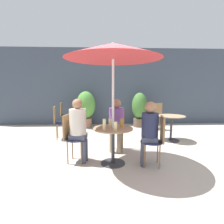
# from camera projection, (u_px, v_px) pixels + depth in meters

# --- Properties ---
(ground_plane) EXTENTS (20.00, 20.00, 0.00)m
(ground_plane) POSITION_uv_depth(u_px,v_px,m) (124.00, 167.00, 3.23)
(ground_plane) COLOR #B2A899
(storefront_wall) EXTENTS (10.00, 0.06, 3.00)m
(storefront_wall) POSITION_uv_depth(u_px,v_px,m) (113.00, 87.00, 6.95)
(storefront_wall) COLOR #3D4756
(storefront_wall) RESTS_ON ground_plane
(cafe_table_near) EXTENTS (0.75, 0.75, 0.70)m
(cafe_table_near) POSITION_uv_depth(u_px,v_px,m) (113.00, 138.00, 3.32)
(cafe_table_near) COLOR #2D2D33
(cafe_table_near) RESTS_ON ground_plane
(cafe_table_far) EXTENTS (0.73, 0.73, 0.70)m
(cafe_table_far) POSITION_uv_depth(u_px,v_px,m) (171.00, 123.00, 4.80)
(cafe_table_far) COLOR #2D2D33
(cafe_table_far) RESTS_ON ground_plane
(bistro_chair_0) EXTENTS (0.43, 0.41, 0.94)m
(bistro_chair_0) POSITION_uv_depth(u_px,v_px,m) (157.00, 137.00, 3.21)
(bistro_chair_0) COLOR #232847
(bistro_chair_0) RESTS_ON ground_plane
(bistro_chair_1) EXTENTS (0.41, 0.43, 0.94)m
(bistro_chair_1) POSITION_uv_depth(u_px,v_px,m) (117.00, 126.00, 4.12)
(bistro_chair_1) COLOR #232847
(bistro_chair_1) RESTS_ON ground_plane
(bistro_chair_2) EXTENTS (0.43, 0.41, 0.94)m
(bistro_chair_2) POSITION_uv_depth(u_px,v_px,m) (71.00, 134.00, 3.41)
(bistro_chair_2) COLOR #232847
(bistro_chair_2) RESTS_ON ground_plane
(bistro_chair_3) EXTENTS (0.42, 0.41, 0.94)m
(bistro_chair_3) POSITION_uv_depth(u_px,v_px,m) (64.00, 113.00, 6.32)
(bistro_chair_3) COLOR #232847
(bistro_chair_3) RESTS_ON ground_plane
(bistro_chair_4) EXTENTS (0.43, 0.41, 0.94)m
(bistro_chair_4) POSITION_uv_depth(u_px,v_px,m) (58.00, 120.00, 4.95)
(bistro_chair_4) COLOR #232847
(bistro_chair_4) RESTS_ON ground_plane
(bistro_chair_5) EXTENTS (0.45, 0.46, 0.94)m
(bistro_chair_5) POSITION_uv_depth(u_px,v_px,m) (156.00, 114.00, 6.12)
(bistro_chair_5) COLOR #232847
(bistro_chair_5) RESTS_ON ground_plane
(seated_person_0) EXTENTS (0.33, 0.30, 1.21)m
(seated_person_0) POSITION_uv_depth(u_px,v_px,m) (149.00, 127.00, 3.21)
(seated_person_0) COLOR #42475B
(seated_person_0) RESTS_ON ground_plane
(seated_person_1) EXTENTS (0.34, 0.37, 1.21)m
(seated_person_1) POSITION_uv_depth(u_px,v_px,m) (116.00, 121.00, 3.94)
(seated_person_1) COLOR gray
(seated_person_1) RESTS_ON ground_plane
(seated_person_2) EXTENTS (0.35, 0.32, 1.25)m
(seated_person_2) POSITION_uv_depth(u_px,v_px,m) (79.00, 125.00, 3.37)
(seated_person_2) COLOR #42475B
(seated_person_2) RESTS_ON ground_plane
(beer_glass_0) EXTENTS (0.07, 0.07, 0.16)m
(beer_glass_0) POSITION_uv_depth(u_px,v_px,m) (115.00, 126.00, 3.10)
(beer_glass_0) COLOR beige
(beer_glass_0) RESTS_ON cafe_table_near
(beer_glass_1) EXTENTS (0.07, 0.07, 0.17)m
(beer_glass_1) POSITION_uv_depth(u_px,v_px,m) (122.00, 123.00, 3.36)
(beer_glass_1) COLOR #B28433
(beer_glass_1) RESTS_ON cafe_table_near
(beer_glass_2) EXTENTS (0.07, 0.07, 0.14)m
(beer_glass_2) POSITION_uv_depth(u_px,v_px,m) (110.00, 122.00, 3.46)
(beer_glass_2) COLOR beige
(beer_glass_2) RESTS_ON cafe_table_near
(beer_glass_3) EXTENTS (0.06, 0.06, 0.19)m
(beer_glass_3) POSITION_uv_depth(u_px,v_px,m) (104.00, 124.00, 3.18)
(beer_glass_3) COLOR beige
(beer_glass_3) RESTS_ON cafe_table_near
(potted_plant_0) EXTENTS (0.69, 0.69, 1.33)m
(potted_plant_0) POSITION_uv_depth(u_px,v_px,m) (86.00, 107.00, 6.47)
(potted_plant_0) COLOR #93664C
(potted_plant_0) RESTS_ON ground_plane
(potted_plant_1) EXTENTS (0.57, 0.57, 1.28)m
(potted_plant_1) POSITION_uv_depth(u_px,v_px,m) (139.00, 108.00, 6.55)
(potted_plant_1) COLOR brown
(potted_plant_1) RESTS_ON ground_plane
(umbrella) EXTENTS (1.75, 1.75, 2.24)m
(umbrella) POSITION_uv_depth(u_px,v_px,m) (113.00, 51.00, 3.10)
(umbrella) COLOR silver
(umbrella) RESTS_ON ground_plane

